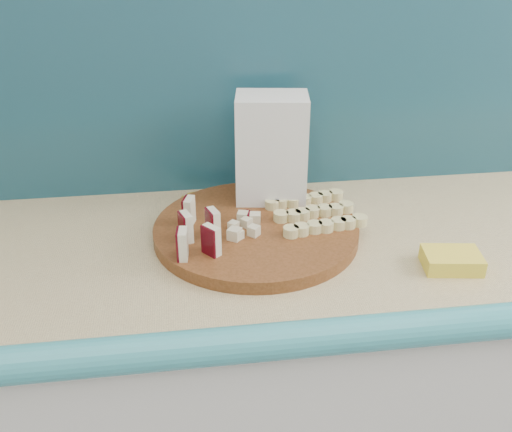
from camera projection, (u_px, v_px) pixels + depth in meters
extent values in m
cube|color=silver|center=(230.00, 19.00, 1.23)|extent=(3.60, 0.04, 2.60)
cube|color=silver|center=(290.00, 408.00, 1.39)|extent=(2.20, 0.60, 0.88)
cube|color=tan|center=(296.00, 247.00, 1.17)|extent=(2.20, 0.60, 0.03)
cube|color=teal|center=(333.00, 344.00, 0.91)|extent=(2.20, 0.06, 0.03)
cube|color=teal|center=(276.00, 83.00, 1.30)|extent=(2.20, 0.02, 0.50)
cylinder|color=#45260E|center=(256.00, 230.00, 1.18)|extent=(0.48, 0.48, 0.03)
cube|color=beige|center=(183.00, 244.00, 1.05)|extent=(0.02, 0.04, 0.06)
cube|color=#3F040C|center=(178.00, 245.00, 1.04)|extent=(0.01, 0.04, 0.06)
cube|color=beige|center=(187.00, 227.00, 1.10)|extent=(0.02, 0.04, 0.06)
cube|color=#3F040C|center=(182.00, 228.00, 1.10)|extent=(0.01, 0.04, 0.06)
cube|color=beige|center=(190.00, 211.00, 1.16)|extent=(0.02, 0.04, 0.06)
cube|color=#3F040C|center=(185.00, 212.00, 1.16)|extent=(0.01, 0.04, 0.06)
cube|color=beige|center=(212.00, 240.00, 1.06)|extent=(0.02, 0.04, 0.06)
cube|color=#3F040C|center=(207.00, 241.00, 1.06)|extent=(0.01, 0.04, 0.06)
cube|color=beige|center=(214.00, 223.00, 1.12)|extent=(0.02, 0.04, 0.06)
cube|color=#3F040C|center=(209.00, 224.00, 1.12)|extent=(0.01, 0.04, 0.06)
cube|color=beige|center=(248.00, 221.00, 1.16)|extent=(0.02, 0.02, 0.02)
cube|color=beige|center=(248.00, 218.00, 1.17)|extent=(0.02, 0.02, 0.02)
cube|color=#3F040C|center=(241.00, 216.00, 1.18)|extent=(0.02, 0.02, 0.02)
cube|color=beige|center=(239.00, 221.00, 1.17)|extent=(0.02, 0.02, 0.02)
cube|color=beige|center=(235.00, 223.00, 1.16)|extent=(0.02, 0.02, 0.02)
cube|color=beige|center=(237.00, 227.00, 1.14)|extent=(0.02, 0.02, 0.02)
cube|color=beige|center=(246.00, 225.00, 1.15)|extent=(0.02, 0.02, 0.02)
cube|color=beige|center=(253.00, 224.00, 1.15)|extent=(0.02, 0.02, 0.02)
cylinder|color=#CFC37F|center=(291.00, 231.00, 1.13)|extent=(0.03, 0.03, 0.02)
cylinder|color=#CFC37F|center=(303.00, 230.00, 1.13)|extent=(0.03, 0.03, 0.02)
cylinder|color=#CFC37F|center=(314.00, 228.00, 1.14)|extent=(0.03, 0.03, 0.02)
cylinder|color=#CFC37F|center=(326.00, 226.00, 1.15)|extent=(0.03, 0.03, 0.02)
cylinder|color=#CFC37F|center=(338.00, 224.00, 1.15)|extent=(0.03, 0.03, 0.02)
cylinder|color=#CFC37F|center=(349.00, 223.00, 1.16)|extent=(0.03, 0.03, 0.02)
cylinder|color=#CFC37F|center=(360.00, 221.00, 1.17)|extent=(0.03, 0.03, 0.02)
cylinder|color=#CFC37F|center=(280.00, 217.00, 1.18)|extent=(0.03, 0.03, 0.02)
cylinder|color=#CFC37F|center=(292.00, 215.00, 1.19)|extent=(0.03, 0.03, 0.02)
cylinder|color=#CFC37F|center=(303.00, 214.00, 1.19)|extent=(0.03, 0.03, 0.02)
cylinder|color=#CFC37F|center=(314.00, 212.00, 1.20)|extent=(0.03, 0.03, 0.02)
cylinder|color=#CFC37F|center=(326.00, 211.00, 1.21)|extent=(0.03, 0.03, 0.02)
cylinder|color=#CFC37F|center=(337.00, 209.00, 1.21)|extent=(0.03, 0.03, 0.02)
cylinder|color=#CFC37F|center=(347.00, 208.00, 1.22)|extent=(0.03, 0.03, 0.02)
cylinder|color=#CFC37F|center=(271.00, 204.00, 1.23)|extent=(0.03, 0.03, 0.02)
cylinder|color=#CFC37F|center=(282.00, 202.00, 1.24)|extent=(0.03, 0.03, 0.02)
cylinder|color=#CFC37F|center=(293.00, 201.00, 1.25)|extent=(0.03, 0.03, 0.02)
cylinder|color=#CFC37F|center=(304.00, 200.00, 1.25)|extent=(0.03, 0.03, 0.02)
cylinder|color=#CFC37F|center=(314.00, 198.00, 1.26)|extent=(0.03, 0.03, 0.02)
cylinder|color=#CFC37F|center=(325.00, 197.00, 1.27)|extent=(0.03, 0.03, 0.02)
cylinder|color=#CFC37F|center=(336.00, 195.00, 1.27)|extent=(0.03, 0.03, 0.02)
cube|color=silver|center=(271.00, 154.00, 1.24)|extent=(0.17, 0.13, 0.26)
cube|color=yellow|center=(452.00, 260.00, 1.07)|extent=(0.12, 0.09, 0.03)
cube|color=gold|center=(178.00, 213.00, 1.27)|extent=(0.09, 0.17, 0.01)
cube|color=gold|center=(205.00, 207.00, 1.29)|extent=(0.08, 0.17, 0.01)
cube|color=gold|center=(228.00, 212.00, 1.27)|extent=(0.14, 0.14, 0.01)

